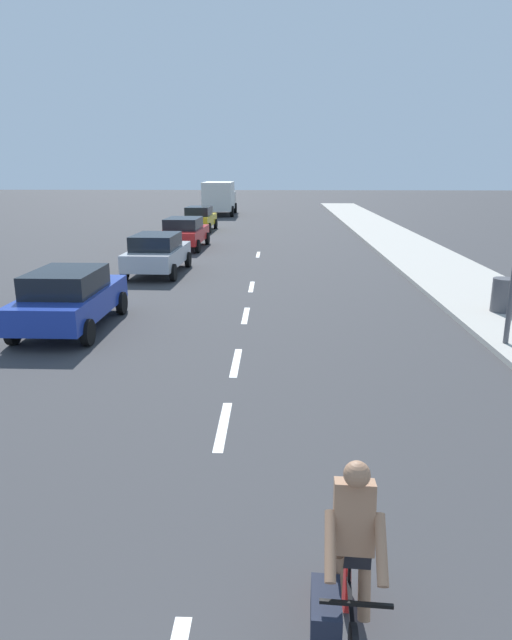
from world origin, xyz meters
The scene contains 14 objects.
ground_plane centered at (0.00, 20.00, 0.00)m, with size 160.00×160.00×0.00m, color #38383A.
sidewalk_strip centered at (7.58, 22.00, 0.07)m, with size 3.60×80.00×0.14m, color #B2ADA3.
lane_stripe_2 centered at (0.00, 7.57, 0.00)m, with size 0.16×1.80×0.01m, color white.
lane_stripe_3 centered at (0.00, 10.61, 0.00)m, with size 0.16×1.80×0.01m, color white.
lane_stripe_4 centered at (0.00, 14.52, 0.00)m, with size 0.16×1.80×0.01m, color white.
lane_stripe_5 centered at (0.00, 18.42, 0.00)m, with size 0.16×1.80×0.01m, color white.
lane_stripe_6 centered at (0.00, 25.78, 0.00)m, with size 0.16×1.80×0.01m, color white.
cyclist centered at (1.45, 3.25, 0.83)m, with size 0.63×1.71×1.82m.
parked_car_blue centered at (-4.46, 13.08, 0.84)m, with size 2.00×4.30×1.57m.
parked_car_silver centered at (-3.78, 20.76, 0.84)m, with size 2.11×4.38×1.57m.
parked_car_red centered at (-3.85, 27.74, 0.84)m, with size 2.18×4.51×1.57m.
parked_car_yellow centered at (-4.15, 35.81, 0.84)m, with size 2.01×4.09×1.57m.
delivery_truck centered at (-4.04, 48.02, 1.50)m, with size 2.70×6.25×2.80m.
trash_bin_far centered at (7.20, 14.71, 0.61)m, with size 0.60×0.60×0.95m, color #47474C.
Camera 1 is at (0.83, -0.68, 4.09)m, focal length 31.20 mm.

